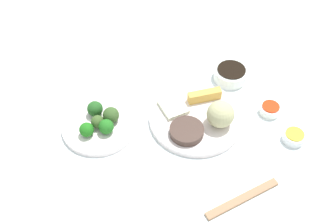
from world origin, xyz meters
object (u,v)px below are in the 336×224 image
object	(u,v)px
broccoli_plate	(100,125)
chopsticks_pair	(242,199)
main_plate	(196,117)
soy_sauce_bowl	(231,74)
sauce_ramekin_sweet_and_sour	(270,110)
sauce_ramekin_hot_mustard	(294,137)

from	to	relation	value
broccoli_plate	chopsticks_pair	size ratio (longest dim) A/B	1.05
main_plate	soy_sauce_bowl	xyz separation A→B (m)	(0.06, -0.20, 0.01)
sauce_ramekin_sweet_and_sour	broccoli_plate	bearing A→B (deg)	58.54
sauce_ramekin_sweet_and_sour	sauce_ramekin_hot_mustard	bearing A→B (deg)	167.35
main_plate	sauce_ramekin_sweet_and_sour	xyz separation A→B (m)	(-0.11, -0.19, 0.00)
main_plate	sauce_ramekin_sweet_and_sour	size ratio (longest dim) A/B	4.43
soy_sauce_bowl	sauce_ramekin_hot_mustard	distance (m)	0.29
soy_sauce_bowl	sauce_ramekin_sweet_and_sour	bearing A→B (deg)	176.65
broccoli_plate	sauce_ramekin_sweet_and_sour	size ratio (longest dim) A/B	3.53
broccoli_plate	main_plate	bearing A→B (deg)	-122.11
broccoli_plate	soy_sauce_bowl	size ratio (longest dim) A/B	1.99
main_plate	soy_sauce_bowl	size ratio (longest dim) A/B	2.50
sauce_ramekin_hot_mustard	sauce_ramekin_sweet_and_sour	bearing A→B (deg)	-12.65
broccoli_plate	chopsticks_pair	world-z (taller)	broccoli_plate
broccoli_plate	sauce_ramekin_hot_mustard	size ratio (longest dim) A/B	3.53
main_plate	chopsticks_pair	bearing A→B (deg)	163.98
main_plate	soy_sauce_bowl	bearing A→B (deg)	-72.40
chopsticks_pair	broccoli_plate	bearing A→B (deg)	20.66
soy_sauce_bowl	chopsticks_pair	xyz separation A→B (m)	(-0.33, 0.28, -0.01)
soy_sauce_bowl	sauce_ramekin_hot_mustard	xyz separation A→B (m)	(-0.29, 0.04, -0.01)
chopsticks_pair	sauce_ramekin_sweet_and_sour	bearing A→B (deg)	-59.92
broccoli_plate	sauce_ramekin_hot_mustard	xyz separation A→B (m)	(-0.37, -0.40, 0.01)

